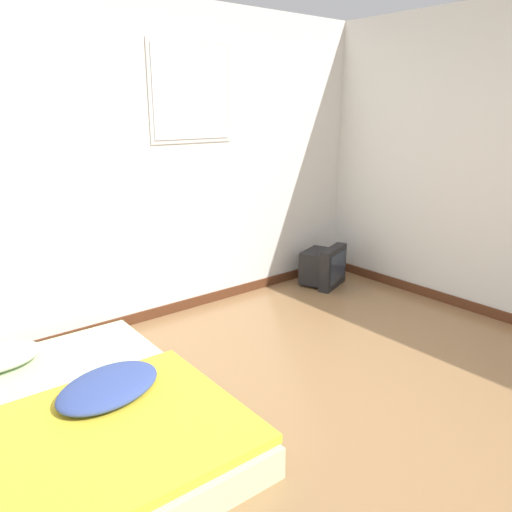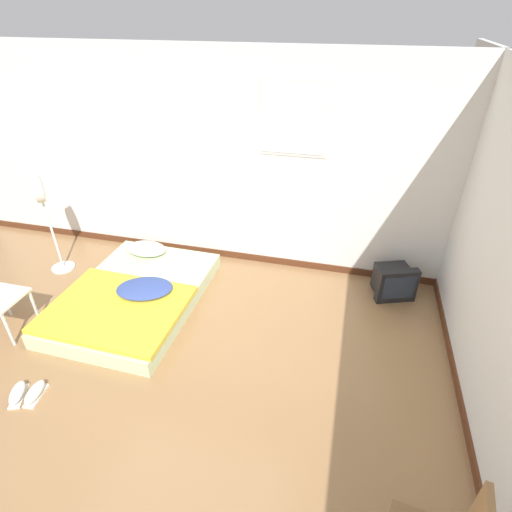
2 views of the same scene
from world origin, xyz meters
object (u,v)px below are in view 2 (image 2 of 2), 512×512
(sneaker_pair, at_px, (26,393))
(standing_fan, at_px, (43,203))
(crt_tv, at_px, (393,281))
(mattress_bed, at_px, (134,295))
(side_stool, at_px, (1,302))

(sneaker_pair, distance_m, standing_fan, 2.26)
(standing_fan, bearing_deg, sneaker_pair, -61.75)
(crt_tv, bearing_deg, sneaker_pair, -143.88)
(mattress_bed, xyz_separation_m, standing_fan, (-1.27, 0.42, 0.81))
(mattress_bed, relative_size, sneaker_pair, 6.15)
(mattress_bed, xyz_separation_m, crt_tv, (2.87, 0.88, 0.08))
(side_stool, distance_m, sneaker_pair, 1.09)
(crt_tv, bearing_deg, side_stool, -157.80)
(crt_tv, relative_size, standing_fan, 0.39)
(mattress_bed, xyz_separation_m, side_stool, (-1.05, -0.72, 0.25))
(mattress_bed, distance_m, sneaker_pair, 1.45)
(side_stool, xyz_separation_m, standing_fan, (-0.21, 1.14, 0.56))
(mattress_bed, height_order, sneaker_pair, mattress_bed)
(side_stool, distance_m, standing_fan, 1.29)
(mattress_bed, height_order, side_stool, side_stool)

